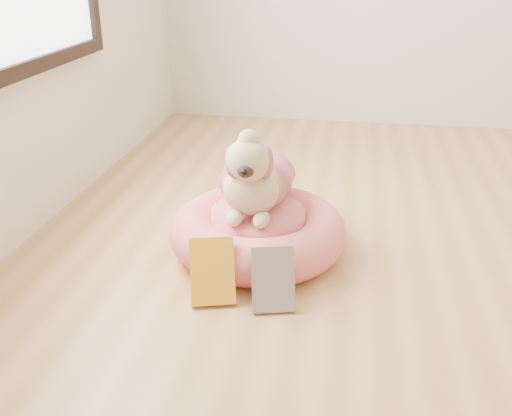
% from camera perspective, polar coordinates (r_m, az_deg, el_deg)
% --- Properties ---
extents(pet_bed, '(0.69, 0.69, 0.18)m').
position_cam_1_polar(pet_bed, '(2.23, 0.22, -2.37)').
color(pet_bed, '#D95562').
rests_on(pet_bed, floor).
extents(dog, '(0.34, 0.49, 0.36)m').
position_cam_1_polar(dog, '(2.15, -0.10, 4.44)').
color(dog, brown).
rests_on(dog, pet_bed).
extents(book_yellow, '(0.18, 0.17, 0.21)m').
position_cam_1_polar(book_yellow, '(1.93, -4.38, -6.31)').
color(book_yellow, yellow).
rests_on(book_yellow, floor).
extents(book_white, '(0.16, 0.14, 0.20)m').
position_cam_1_polar(book_white, '(1.89, 1.71, -7.15)').
color(book_white, silver).
rests_on(book_white, floor).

